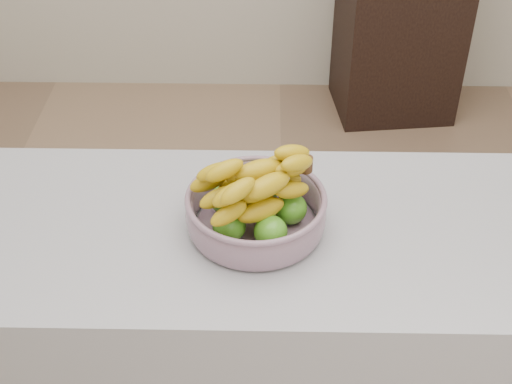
% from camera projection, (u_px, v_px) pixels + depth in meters
% --- Properties ---
extents(counter, '(2.00, 0.60, 0.90)m').
position_uv_depth(counter, '(290.00, 358.00, 1.86)').
color(counter, '#9D9EA6').
rests_on(counter, ground).
extents(cabinet, '(0.61, 0.51, 1.00)m').
position_uv_depth(cabinet, '(401.00, 16.00, 3.41)').
color(cabinet, black).
rests_on(cabinet, ground).
extents(fruit_bowl, '(0.31, 0.31, 0.18)m').
position_uv_depth(fruit_bowl, '(256.00, 207.00, 1.55)').
color(fruit_bowl, '#8A97A6').
rests_on(fruit_bowl, counter).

